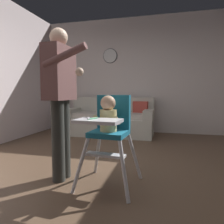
% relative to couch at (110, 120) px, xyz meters
% --- Properties ---
extents(ground, '(6.14, 7.32, 0.10)m').
position_rel_couch_xyz_m(ground, '(0.50, -2.37, -0.38)').
color(ground, brown).
extents(wall_far, '(5.34, 0.06, 2.79)m').
position_rel_couch_xyz_m(wall_far, '(0.50, 0.52, 1.06)').
color(wall_far, silver).
rests_on(wall_far, ground).
extents(couch, '(1.99, 0.86, 0.86)m').
position_rel_couch_xyz_m(couch, '(0.00, 0.00, 0.00)').
color(couch, beige).
rests_on(couch, ground).
extents(high_chair, '(0.65, 0.76, 0.95)m').
position_rel_couch_xyz_m(high_chair, '(0.67, -2.60, 0.32)').
color(high_chair, white).
rests_on(high_chair, ground).
extents(adult_standing, '(0.51, 0.51, 1.65)m').
position_rel_couch_xyz_m(adult_standing, '(0.11, -2.57, 0.60)').
color(adult_standing, '#32332F').
rests_on(adult_standing, ground).
extents(wall_clock, '(0.36, 0.04, 0.36)m').
position_rel_couch_xyz_m(wall_clock, '(-0.13, 0.48, 1.56)').
color(wall_clock, white).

